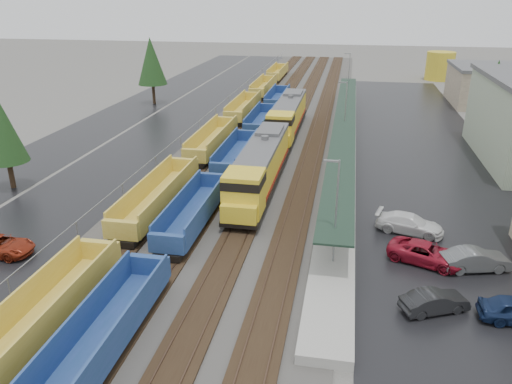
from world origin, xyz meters
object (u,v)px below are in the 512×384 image
(storage_tank, at_px, (440,66))
(parked_car_east_c, at_px, (410,224))
(parked_car_east_b, at_px, (426,253))
(well_string_yellow, at_px, (213,140))
(parked_car_east_e, at_px, (476,260))
(locomotive_lead, at_px, (260,168))
(well_string_blue, at_px, (218,179))
(parked_car_east_a, at_px, (434,302))
(locomotive_trail, at_px, (288,117))

(storage_tank, height_order, parked_car_east_c, storage_tank)
(storage_tank, bearing_deg, parked_car_east_b, -98.74)
(parked_car_east_c, bearing_deg, parked_car_east_b, -157.01)
(well_string_yellow, height_order, storage_tank, storage_tank)
(storage_tank, bearing_deg, parked_car_east_e, -96.53)
(locomotive_lead, bearing_deg, well_string_blue, -176.02)
(parked_car_east_b, height_order, parked_car_east_e, parked_car_east_e)
(parked_car_east_c, bearing_deg, storage_tank, 4.92)
(parked_car_east_c, bearing_deg, parked_car_east_e, -128.01)
(parked_car_east_b, bearing_deg, parked_car_east_e, -75.59)
(well_string_yellow, distance_m, parked_car_east_c, 28.33)
(parked_car_east_a, bearing_deg, parked_car_east_c, -22.47)
(well_string_blue, xyz_separation_m, parked_car_east_b, (17.93, -10.79, -0.44))
(parked_car_east_e, bearing_deg, locomotive_lead, 40.78)
(parked_car_east_c, bearing_deg, parked_car_east_a, -162.95)
(parked_car_east_e, bearing_deg, parked_car_east_b, 67.41)
(well_string_blue, height_order, storage_tank, storage_tank)
(well_string_blue, bearing_deg, parked_car_east_c, -19.40)
(parked_car_east_b, bearing_deg, well_string_yellow, 64.63)
(parked_car_east_b, bearing_deg, locomotive_trail, 45.05)
(well_string_blue, distance_m, storage_tank, 78.19)
(parked_car_east_a, xyz_separation_m, parked_car_east_b, (0.25, 5.97, 0.05))
(locomotive_trail, height_order, storage_tank, storage_tank)
(locomotive_trail, distance_m, parked_car_east_a, 40.46)
(well_string_blue, height_order, parked_car_east_c, well_string_blue)
(locomotive_lead, bearing_deg, storage_tank, 69.59)
(well_string_blue, xyz_separation_m, parked_car_east_e, (21.14, -11.19, -0.40))
(locomotive_lead, relative_size, well_string_blue, 0.22)
(locomotive_lead, height_order, parked_car_east_e, locomotive_lead)
(locomotive_trail, relative_size, well_string_blue, 0.22)
(locomotive_lead, bearing_deg, parked_car_east_b, -38.46)
(parked_car_east_b, bearing_deg, parked_car_east_a, -160.79)
(parked_car_east_c, bearing_deg, locomotive_lead, 79.06)
(well_string_yellow, bearing_deg, parked_car_east_b, -46.94)
(well_string_yellow, height_order, parked_car_east_e, well_string_yellow)
(well_string_yellow, xyz_separation_m, parked_car_east_e, (25.14, -23.87, -0.45))
(parked_car_east_a, bearing_deg, parked_car_east_e, -56.70)
(well_string_blue, xyz_separation_m, parked_car_east_a, (17.68, -16.76, -0.49))
(storage_tank, xyz_separation_m, parked_car_east_b, (-12.72, -82.69, -2.24))
(well_string_blue, relative_size, parked_car_east_c, 17.55)
(locomotive_trail, distance_m, parked_car_east_b, 35.00)
(locomotive_lead, height_order, parked_car_east_a, locomotive_lead)
(well_string_yellow, xyz_separation_m, parked_car_east_c, (21.24, -18.75, -0.45))
(parked_car_east_b, bearing_deg, storage_tank, 12.83)
(well_string_yellow, height_order, parked_car_east_a, well_string_yellow)
(locomotive_trail, height_order, parked_car_east_a, locomotive_trail)
(well_string_yellow, relative_size, storage_tank, 20.91)
(parked_car_east_e, bearing_deg, well_string_yellow, 31.05)
(well_string_blue, bearing_deg, storage_tank, 66.92)
(parked_car_east_e, bearing_deg, locomotive_trail, 12.39)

